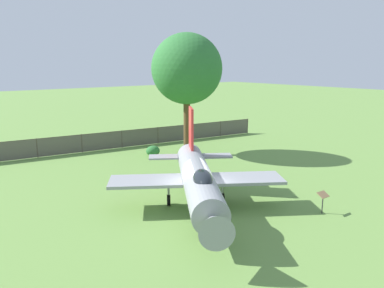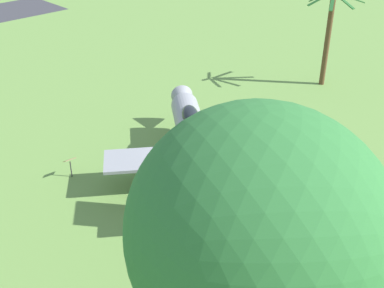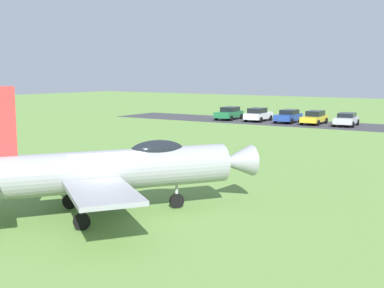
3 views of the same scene
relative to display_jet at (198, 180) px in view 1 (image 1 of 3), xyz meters
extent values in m
plane|color=#668E42|center=(0.29, -0.19, -1.81)|extent=(200.00, 200.00, 0.00)
cylinder|color=gray|center=(0.29, -0.19, -0.05)|extent=(9.43, 6.89, 1.57)
cone|color=gray|center=(-4.50, 2.92, -0.05)|extent=(2.07, 1.99, 1.34)
cylinder|color=black|center=(4.79, -3.11, -0.05)|extent=(1.02, 1.12, 0.94)
ellipsoid|color=black|center=(-1.60, 1.04, 0.62)|extent=(2.34, 1.95, 0.84)
cube|color=red|center=(3.55, -2.30, 1.98)|extent=(1.59, 1.10, 2.47)
cube|color=gray|center=(-0.75, -2.73, -0.24)|extent=(3.83, 4.34, 0.16)
cube|color=gray|center=(2.19, 1.79, -0.24)|extent=(3.83, 4.34, 0.16)
cube|color=gray|center=(2.98, -3.94, 0.11)|extent=(1.90, 2.11, 0.10)
cube|color=gray|center=(4.81, -1.11, 0.11)|extent=(1.90, 2.11, 0.10)
cylinder|color=#A5A8AD|center=(-2.28, 1.48, -0.86)|extent=(0.12, 0.12, 1.31)
cylinder|color=black|center=(-2.28, 1.48, -1.51)|extent=(0.60, 0.48, 0.60)
cylinder|color=#A5A8AD|center=(0.34, -1.99, -0.86)|extent=(0.12, 0.12, 1.31)
cylinder|color=black|center=(0.34, -1.99, -1.51)|extent=(0.60, 0.48, 0.60)
cylinder|color=#A5A8AD|center=(1.96, 0.50, -0.86)|extent=(0.12, 0.12, 1.31)
cylinder|color=black|center=(1.96, 0.50, -1.51)|extent=(0.60, 0.48, 0.60)
cylinder|color=brown|center=(11.10, -7.74, 0.95)|extent=(0.56, 0.56, 5.52)
ellipsoid|color=#2D7033|center=(11.10, -7.74, 5.36)|extent=(6.01, 5.76, 5.84)
cylinder|color=#4C4238|center=(14.62, -18.89, -1.00)|extent=(0.08, 0.08, 1.63)
cylinder|color=#4C4238|center=(15.10, -15.27, -1.00)|extent=(0.08, 0.08, 1.63)
cylinder|color=#4C4238|center=(15.57, -11.64, -1.00)|extent=(0.08, 0.08, 1.63)
cylinder|color=#4C4238|center=(16.04, -8.02, -1.00)|extent=(0.08, 0.08, 1.63)
cylinder|color=#4C4238|center=(16.52, -4.39, -1.00)|extent=(0.08, 0.08, 1.63)
cylinder|color=#4C4238|center=(16.99, -0.77, -1.00)|extent=(0.08, 0.08, 1.63)
cylinder|color=#4C4238|center=(17.46, 2.86, -1.00)|extent=(0.08, 0.08, 1.63)
cylinder|color=#4C4238|center=(16.75, -2.58, -0.23)|extent=(4.31, 32.63, 0.05)
cube|color=#59544C|center=(16.75, -2.58, -1.00)|extent=(4.28, 32.62, 1.56)
ellipsoid|color=#2D7033|center=(12.11, -4.93, -1.38)|extent=(1.06, 1.18, 0.87)
cylinder|color=#333333|center=(-3.91, -5.10, -1.36)|extent=(0.06, 0.06, 0.90)
cube|color=olive|center=(-3.91, -5.10, -0.79)|extent=(0.42, 0.61, 0.25)
camera|label=1|loc=(-14.45, 11.76, 5.85)|focal=35.83mm
camera|label=2|loc=(16.43, -14.16, 12.26)|focal=45.86mm
camera|label=3|loc=(13.48, 13.48, 3.64)|focal=46.52mm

